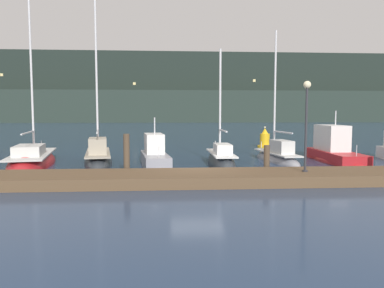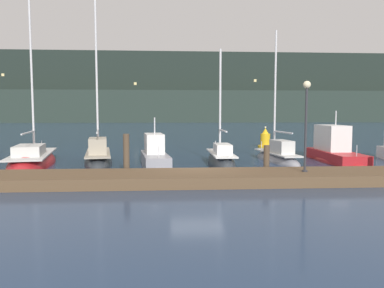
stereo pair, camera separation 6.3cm
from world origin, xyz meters
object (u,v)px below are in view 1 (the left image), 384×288
(sailboat_berth_7, at_px, (277,158))
(dock_lamppost, at_px, (306,111))
(channel_buoy, at_px, (265,140))
(sailboat_berth_4, at_px, (98,160))
(motorboat_berth_5, at_px, (155,160))
(sailboat_berth_6, at_px, (221,163))
(sailboat_berth_3, at_px, (33,163))
(motorboat_berth_8, at_px, (334,154))

(sailboat_berth_7, relative_size, dock_lamppost, 2.21)
(channel_buoy, bearing_deg, sailboat_berth_4, -142.84)
(dock_lamppost, bearing_deg, motorboat_berth_5, 140.23)
(channel_buoy, distance_m, dock_lamppost, 16.34)
(motorboat_berth_5, height_order, sailboat_berth_6, sailboat_berth_6)
(sailboat_berth_3, height_order, sailboat_berth_6, sailboat_berth_3)
(sailboat_berth_7, relative_size, channel_buoy, 4.76)
(sailboat_berth_4, bearing_deg, motorboat_berth_5, -18.08)
(motorboat_berth_5, bearing_deg, sailboat_berth_6, -0.81)
(sailboat_berth_6, height_order, sailboat_berth_7, sailboat_berth_7)
(sailboat_berth_3, height_order, sailboat_berth_7, sailboat_berth_3)
(sailboat_berth_3, xyz_separation_m, sailboat_berth_4, (3.70, 0.14, 0.07))
(sailboat_berth_4, relative_size, dock_lamppost, 2.86)
(channel_buoy, height_order, dock_lamppost, dock_lamppost)
(motorboat_berth_5, distance_m, sailboat_berth_7, 7.52)
(dock_lamppost, bearing_deg, sailboat_berth_7, 82.95)
(sailboat_berth_3, distance_m, motorboat_berth_5, 7.10)
(sailboat_berth_7, height_order, motorboat_berth_8, sailboat_berth_7)
(sailboat_berth_6, xyz_separation_m, dock_lamppost, (2.83, -5.41, 2.93))
(channel_buoy, bearing_deg, sailboat_berth_6, -116.84)
(motorboat_berth_5, height_order, sailboat_berth_7, sailboat_berth_7)
(sailboat_berth_4, height_order, sailboat_berth_7, sailboat_berth_4)
(sailboat_berth_7, bearing_deg, sailboat_berth_3, -178.54)
(motorboat_berth_8, height_order, channel_buoy, motorboat_berth_8)
(motorboat_berth_5, height_order, dock_lamppost, dock_lamppost)
(motorboat_berth_8, xyz_separation_m, dock_lamppost, (-4.34, -6.60, 2.63))
(sailboat_berth_3, relative_size, sailboat_berth_7, 1.42)
(sailboat_berth_7, bearing_deg, sailboat_berth_4, -178.80)
(sailboat_berth_3, xyz_separation_m, motorboat_berth_8, (17.93, 0.19, 0.31))
(sailboat_berth_6, bearing_deg, sailboat_berth_4, 170.82)
(motorboat_berth_5, relative_size, channel_buoy, 2.89)
(sailboat_berth_3, relative_size, sailboat_berth_6, 1.63)
(sailboat_berth_4, xyz_separation_m, sailboat_berth_6, (7.07, -1.14, -0.07))
(motorboat_berth_8, bearing_deg, dock_lamppost, -123.31)
(motorboat_berth_5, relative_size, sailboat_berth_6, 0.70)
(motorboat_berth_5, bearing_deg, sailboat_berth_3, 172.32)
(sailboat_berth_3, distance_m, dock_lamppost, 15.32)
(sailboat_berth_3, xyz_separation_m, dock_lamppost, (13.60, -6.41, 2.93))
(sailboat_berth_4, xyz_separation_m, sailboat_berth_7, (10.74, 0.23, -0.00))
(sailboat_berth_6, height_order, channel_buoy, sailboat_berth_6)
(sailboat_berth_7, distance_m, motorboat_berth_8, 3.51)
(channel_buoy, bearing_deg, dock_lamppost, -98.95)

